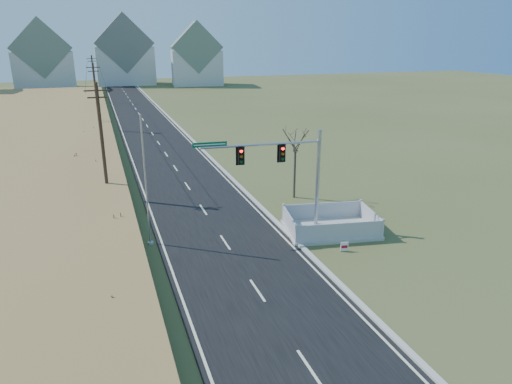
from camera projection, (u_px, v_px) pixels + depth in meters
The scene contains 14 objects.
ground at pixel (245, 273), 24.58m from camera, with size 260.00×260.00×0.00m, color #474D25.
road at pixel (144, 122), 69.31m from camera, with size 8.00×180.00×0.06m, color black.
curb at pixel (171, 120), 70.59m from camera, with size 0.30×180.00×0.18m, color #B2AFA8.
utility_pole_near at pixel (102, 140), 34.48m from camera, with size 1.80×0.26×9.00m.
utility_pole_mid at pixel (96, 96), 61.32m from camera, with size 1.80×0.26×9.00m.
utility_pole_far at pixel (94, 78), 88.17m from camera, with size 1.80×0.26×9.00m.
condo_nnw at pixel (43, 60), 113.39m from camera, with size 14.93×11.17×17.03m.
condo_n at pixel (124, 56), 123.00m from camera, with size 15.27×10.20×18.54m.
condo_ne at pixel (196, 59), 121.70m from camera, with size 14.12×10.51×16.52m.
traffic_signal_mast at pixel (291, 170), 28.87m from camera, with size 8.29×0.95×6.61m.
fence_enclosure at pixel (330, 227), 29.82m from camera, with size 6.40×4.91×1.32m.
open_sign at pixel (344, 247), 27.00m from camera, with size 0.46×0.15×0.57m.
flagpole at pixel (147, 195), 27.02m from camera, with size 0.36×0.36×7.98m.
bare_tree at pixel (296, 139), 34.79m from camera, with size 2.23×2.23×5.90m.
Camera 1 is at (-6.65, -20.87, 11.99)m, focal length 32.00 mm.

